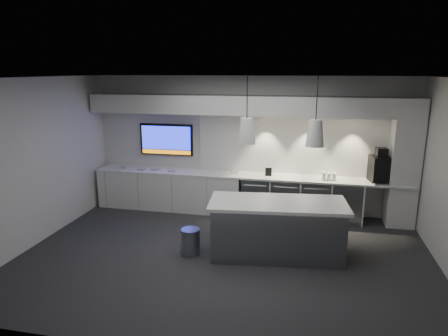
% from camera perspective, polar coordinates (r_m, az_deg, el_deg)
% --- Properties ---
extents(floor, '(7.00, 7.00, 0.00)m').
position_cam_1_polar(floor, '(7.02, 0.13, -12.55)').
color(floor, '#292A2C').
rests_on(floor, ground).
extents(ceiling, '(7.00, 7.00, 0.00)m').
position_cam_1_polar(ceiling, '(6.28, 0.14, 12.76)').
color(ceiling, black).
rests_on(ceiling, wall_back).
extents(wall_back, '(7.00, 0.00, 7.00)m').
position_cam_1_polar(wall_back, '(8.89, 3.49, 3.34)').
color(wall_back, silver).
rests_on(wall_back, floor).
extents(wall_front, '(7.00, 0.00, 7.00)m').
position_cam_1_polar(wall_front, '(4.20, -7.06, -8.98)').
color(wall_front, silver).
rests_on(wall_front, floor).
extents(wall_left, '(0.00, 7.00, 7.00)m').
position_cam_1_polar(wall_left, '(7.97, -25.31, 0.78)').
color(wall_left, silver).
rests_on(wall_left, floor).
extents(back_counter, '(6.80, 0.65, 0.04)m').
position_cam_1_polar(back_counter, '(8.72, 3.11, -1.05)').
color(back_counter, white).
rests_on(back_counter, left_base_cabinets).
extents(left_base_cabinets, '(3.30, 0.63, 0.86)m').
position_cam_1_polar(left_base_cabinets, '(9.26, -7.69, -3.15)').
color(left_base_cabinets, white).
rests_on(left_base_cabinets, floor).
extents(fridge_unit_a, '(0.60, 0.61, 0.85)m').
position_cam_1_polar(fridge_unit_a, '(8.81, 4.68, -4.00)').
color(fridge_unit_a, gray).
rests_on(fridge_unit_a, floor).
extents(fridge_unit_b, '(0.60, 0.61, 0.85)m').
position_cam_1_polar(fridge_unit_b, '(8.76, 8.78, -4.23)').
color(fridge_unit_b, gray).
rests_on(fridge_unit_b, floor).
extents(fridge_unit_c, '(0.60, 0.61, 0.85)m').
position_cam_1_polar(fridge_unit_c, '(8.75, 12.91, -4.44)').
color(fridge_unit_c, gray).
rests_on(fridge_unit_c, floor).
extents(fridge_unit_d, '(0.60, 0.61, 0.85)m').
position_cam_1_polar(fridge_unit_d, '(8.79, 17.03, -4.63)').
color(fridge_unit_d, gray).
rests_on(fridge_unit_d, floor).
extents(backsplash, '(4.60, 0.03, 1.30)m').
position_cam_1_polar(backsplash, '(8.77, 11.26, 3.28)').
color(backsplash, white).
rests_on(backsplash, wall_back).
extents(soffit, '(6.90, 0.60, 0.40)m').
position_cam_1_polar(soffit, '(8.48, 3.27, 8.97)').
color(soffit, white).
rests_on(soffit, wall_back).
extents(column, '(0.55, 0.55, 2.60)m').
position_cam_1_polar(column, '(8.75, 24.34, 0.60)').
color(column, white).
rests_on(column, floor).
extents(wall_tv, '(1.25, 0.07, 0.72)m').
position_cam_1_polar(wall_tv, '(9.30, -8.23, 4.06)').
color(wall_tv, black).
rests_on(wall_tv, wall_back).
extents(island, '(2.38, 1.22, 0.97)m').
position_cam_1_polar(island, '(6.93, 7.58, -8.58)').
color(island, gray).
rests_on(island, floor).
extents(bin, '(0.37, 0.37, 0.46)m').
position_cam_1_polar(bin, '(7.04, -4.79, -10.43)').
color(bin, gray).
rests_on(bin, floor).
extents(coffee_machine, '(0.45, 0.60, 0.70)m').
position_cam_1_polar(coffee_machine, '(8.69, 21.40, 0.02)').
color(coffee_machine, black).
rests_on(coffee_machine, back_counter).
extents(sign_black, '(0.14, 0.04, 0.18)m').
position_cam_1_polar(sign_black, '(8.61, 6.37, -0.55)').
color(sign_black, black).
rests_on(sign_black, back_counter).
extents(sign_white, '(0.18, 0.07, 0.14)m').
position_cam_1_polar(sign_white, '(8.68, 1.45, -0.48)').
color(sign_white, white).
rests_on(sign_white, back_counter).
extents(cup_cluster, '(0.29, 0.18, 0.16)m').
position_cam_1_polar(cup_cluster, '(8.54, 14.76, -1.14)').
color(cup_cluster, silver).
rests_on(cup_cluster, back_counter).
extents(tray_a, '(0.16, 0.16, 0.02)m').
position_cam_1_polar(tray_a, '(9.56, -14.18, 0.07)').
color(tray_a, '#959595').
rests_on(tray_a, back_counter).
extents(tray_b, '(0.17, 0.17, 0.02)m').
position_cam_1_polar(tray_b, '(9.29, -11.68, -0.18)').
color(tray_b, '#959595').
rests_on(tray_b, back_counter).
extents(tray_c, '(0.20, 0.20, 0.02)m').
position_cam_1_polar(tray_c, '(9.22, -9.74, -0.19)').
color(tray_c, '#959595').
rests_on(tray_c, back_counter).
extents(tray_d, '(0.20, 0.20, 0.02)m').
position_cam_1_polar(tray_d, '(9.05, -7.51, -0.38)').
color(tray_d, '#959595').
rests_on(tray_d, back_counter).
extents(pendant_left, '(0.30, 0.30, 1.12)m').
position_cam_1_polar(pendant_left, '(6.54, 3.26, 5.33)').
color(pendant_left, white).
rests_on(pendant_left, ceiling).
extents(pendant_right, '(0.30, 0.30, 1.12)m').
position_cam_1_polar(pendant_right, '(6.47, 12.89, 4.90)').
color(pendant_right, white).
rests_on(pendant_right, ceiling).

